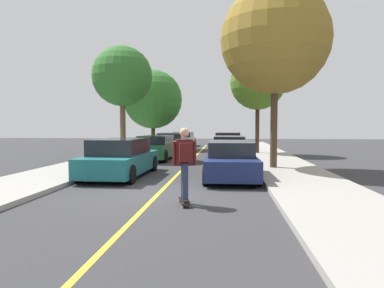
{
  "coord_description": "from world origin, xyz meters",
  "views": [
    {
      "loc": [
        1.89,
        -9.5,
        1.93
      ],
      "look_at": [
        0.27,
        6.93,
        1.03
      ],
      "focal_mm": 32.36,
      "sensor_mm": 36.0,
      "label": 1
    }
  ],
  "objects_px": {
    "parked_car_right_far": "(228,143)",
    "street_tree_left_nearest": "(122,77)",
    "parked_car_right_near": "(229,149)",
    "street_tree_left_near": "(153,99)",
    "parked_car_right_nearest": "(230,160)",
    "street_tree_right_near": "(258,82)",
    "skateboard": "(185,201)",
    "parked_car_left_nearest": "(121,158)",
    "skateboarder": "(185,159)",
    "fire_hydrant": "(119,153)",
    "parked_car_left_farthest": "(183,139)",
    "parked_car_left_near": "(155,148)",
    "street_tree_right_nearest": "(275,40)",
    "parked_car_left_far": "(171,143)"
  },
  "relations": [
    {
      "from": "parked_car_right_far",
      "to": "street_tree_left_nearest",
      "type": "xyz_separation_m",
      "value": [
        -5.96,
        -4.76,
        3.95
      ]
    },
    {
      "from": "street_tree_left_nearest",
      "to": "parked_car_right_far",
      "type": "bearing_deg",
      "value": 38.6
    },
    {
      "from": "parked_car_right_near",
      "to": "street_tree_left_near",
      "type": "xyz_separation_m",
      "value": [
        -5.96,
        8.91,
        3.31
      ]
    },
    {
      "from": "parked_car_right_nearest",
      "to": "street_tree_left_near",
      "type": "height_order",
      "value": "street_tree_left_near"
    },
    {
      "from": "parked_car_right_far",
      "to": "street_tree_right_near",
      "type": "height_order",
      "value": "street_tree_right_near"
    },
    {
      "from": "parked_car_right_near",
      "to": "parked_car_right_far",
      "type": "xyz_separation_m",
      "value": [
        -0.0,
        5.54,
        0.03
      ]
    },
    {
      "from": "skateboard",
      "to": "parked_car_right_far",
      "type": "bearing_deg",
      "value": 85.73
    },
    {
      "from": "parked_car_left_nearest",
      "to": "street_tree_left_nearest",
      "type": "relative_size",
      "value": 0.75
    },
    {
      "from": "parked_car_left_nearest",
      "to": "parked_car_right_nearest",
      "type": "xyz_separation_m",
      "value": [
        4.11,
        -0.01,
        -0.03
      ]
    },
    {
      "from": "parked_car_right_near",
      "to": "street_tree_left_nearest",
      "type": "distance_m",
      "value": 7.21
    },
    {
      "from": "street_tree_left_near",
      "to": "skateboarder",
      "type": "bearing_deg",
      "value": -75.75
    },
    {
      "from": "fire_hydrant",
      "to": "skateboarder",
      "type": "distance_m",
      "value": 10.07
    },
    {
      "from": "parked_car_right_nearest",
      "to": "parked_car_left_farthest",
      "type": "bearing_deg",
      "value": 102.2
    },
    {
      "from": "parked_car_left_nearest",
      "to": "street_tree_left_near",
      "type": "relative_size",
      "value": 0.76
    },
    {
      "from": "street_tree_right_near",
      "to": "parked_car_left_farthest",
      "type": "bearing_deg",
      "value": 123.99
    },
    {
      "from": "parked_car_left_near",
      "to": "street_tree_right_nearest",
      "type": "distance_m",
      "value": 8.7
    },
    {
      "from": "parked_car_left_nearest",
      "to": "parked_car_right_far",
      "type": "height_order",
      "value": "parked_car_right_far"
    },
    {
      "from": "parked_car_left_near",
      "to": "parked_car_left_farthest",
      "type": "height_order",
      "value": "parked_car_left_near"
    },
    {
      "from": "parked_car_right_nearest",
      "to": "skateboard",
      "type": "bearing_deg",
      "value": -104.9
    },
    {
      "from": "parked_car_left_near",
      "to": "parked_car_left_nearest",
      "type": "bearing_deg",
      "value": -90.02
    },
    {
      "from": "street_tree_left_nearest",
      "to": "street_tree_right_near",
      "type": "bearing_deg",
      "value": 25.63
    },
    {
      "from": "street_tree_right_near",
      "to": "fire_hydrant",
      "type": "relative_size",
      "value": 9.07
    },
    {
      "from": "street_tree_right_nearest",
      "to": "fire_hydrant",
      "type": "xyz_separation_m",
      "value": [
        -7.46,
        2.28,
        -5.02
      ]
    },
    {
      "from": "parked_car_left_farthest",
      "to": "street_tree_right_near",
      "type": "xyz_separation_m",
      "value": [
        5.96,
        -8.84,
        4.04
      ]
    },
    {
      "from": "parked_car_left_far",
      "to": "street_tree_left_nearest",
      "type": "height_order",
      "value": "street_tree_left_nearest"
    },
    {
      "from": "parked_car_right_far",
      "to": "street_tree_left_near",
      "type": "relative_size",
      "value": 0.69
    },
    {
      "from": "parked_car_right_nearest",
      "to": "street_tree_left_near",
      "type": "bearing_deg",
      "value": 112.3
    },
    {
      "from": "parked_car_left_nearest",
      "to": "parked_car_right_far",
      "type": "relative_size",
      "value": 1.11
    },
    {
      "from": "parked_car_left_farthest",
      "to": "parked_car_right_near",
      "type": "relative_size",
      "value": 0.89
    },
    {
      "from": "street_tree_right_nearest",
      "to": "parked_car_left_near",
      "type": "bearing_deg",
      "value": 145.5
    },
    {
      "from": "parked_car_right_far",
      "to": "skateboarder",
      "type": "bearing_deg",
      "value": -94.23
    },
    {
      "from": "parked_car_left_farthest",
      "to": "parked_car_right_far",
      "type": "height_order",
      "value": "parked_car_right_far"
    },
    {
      "from": "street_tree_right_near",
      "to": "skateboard",
      "type": "distance_m",
      "value": 15.53
    },
    {
      "from": "parked_car_left_nearest",
      "to": "street_tree_left_near",
      "type": "xyz_separation_m",
      "value": [
        -1.85,
        14.52,
        3.28
      ]
    },
    {
      "from": "street_tree_left_nearest",
      "to": "skateboarder",
      "type": "distance_m",
      "value": 12.34
    },
    {
      "from": "street_tree_left_nearest",
      "to": "skateboard",
      "type": "relative_size",
      "value": 7.15
    },
    {
      "from": "parked_car_left_farthest",
      "to": "fire_hydrant",
      "type": "distance_m",
      "value": 14.46
    },
    {
      "from": "parked_car_right_far",
      "to": "fire_hydrant",
      "type": "height_order",
      "value": "parked_car_right_far"
    },
    {
      "from": "parked_car_right_nearest",
      "to": "street_tree_right_nearest",
      "type": "distance_m",
      "value": 5.69
    },
    {
      "from": "street_tree_right_near",
      "to": "fire_hydrant",
      "type": "xyz_separation_m",
      "value": [
        -7.46,
        -5.54,
        -4.2
      ]
    },
    {
      "from": "parked_car_left_far",
      "to": "skateboarder",
      "type": "xyz_separation_m",
      "value": [
        2.95,
        -16.41,
        0.43
      ]
    },
    {
      "from": "parked_car_left_farthest",
      "to": "street_tree_right_near",
      "type": "height_order",
      "value": "street_tree_right_near"
    },
    {
      "from": "street_tree_right_near",
      "to": "parked_car_right_far",
      "type": "bearing_deg",
      "value": 151.5
    },
    {
      "from": "parked_car_left_farthest",
      "to": "skateboard",
      "type": "distance_m",
      "value": 23.55
    },
    {
      "from": "parked_car_left_farthest",
      "to": "skateboarder",
      "type": "relative_size",
      "value": 2.31
    },
    {
      "from": "parked_car_left_farthest",
      "to": "parked_car_left_nearest",
      "type": "bearing_deg",
      "value": -90.0
    },
    {
      "from": "parked_car_left_near",
      "to": "street_tree_right_near",
      "type": "bearing_deg",
      "value": 32.04
    },
    {
      "from": "parked_car_right_nearest",
      "to": "parked_car_left_far",
      "type": "bearing_deg",
      "value": 108.88
    },
    {
      "from": "street_tree_right_nearest",
      "to": "parked_car_left_farthest",
      "type": "bearing_deg",
      "value": 109.68
    },
    {
      "from": "parked_car_left_farthest",
      "to": "street_tree_left_near",
      "type": "height_order",
      "value": "street_tree_left_near"
    }
  ]
}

